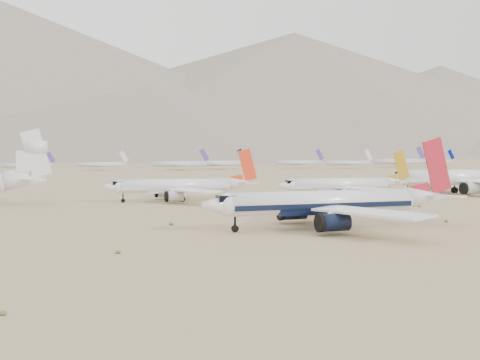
{
  "coord_description": "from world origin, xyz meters",
  "views": [
    {
      "loc": [
        -53.98,
        -102.04,
        15.14
      ],
      "look_at": [
        -5.9,
        45.61,
        7.0
      ],
      "focal_mm": 45.0,
      "sensor_mm": 36.0,
      "label": 1
    }
  ],
  "objects": [
    {
      "name": "foothills",
      "position": [
        526.68,
        1100.0,
        67.15
      ],
      "size": [
        4637.5,
        1395.0,
        155.0
      ],
      "color": "slate",
      "rests_on": "ground"
    },
    {
      "name": "row2_navy_widebody",
      "position": [
        79.17,
        65.52,
        5.43
      ],
      "size": [
        54.71,
        53.5,
        19.46
      ],
      "color": "white",
      "rests_on": "ground"
    },
    {
      "name": "desert_scrub",
      "position": [
        -20.73,
        -21.89,
        0.28
      ],
      "size": [
        233.6,
        121.67,
        0.63
      ],
      "color": "brown",
      "rests_on": "ground"
    },
    {
      "name": "row2_gold_tail",
      "position": [
        32.58,
        60.75,
        4.15
      ],
      "size": [
        41.66,
        40.74,
        14.83
      ],
      "color": "white",
      "rests_on": "ground"
    },
    {
      "name": "main_airliner",
      "position": [
        -1.78,
        0.93,
        4.81
      ],
      "size": [
        49.55,
        48.39,
        17.49
      ],
      "color": "white",
      "rests_on": "ground"
    },
    {
      "name": "mountain_range",
      "position": [
        70.18,
        1648.01,
        190.32
      ],
      "size": [
        7354.0,
        3024.0,
        470.0
      ],
      "color": "slate",
      "rests_on": "ground"
    },
    {
      "name": "distant_storage_row",
      "position": [
        64.36,
        316.85,
        4.33
      ],
      "size": [
        623.17,
        58.84,
        15.04
      ],
      "color": "silver",
      "rests_on": "ground"
    },
    {
      "name": "row2_orange_tail",
      "position": [
        -16.4,
        67.62,
        4.28
      ],
      "size": [
        42.79,
        41.86,
        15.26
      ],
      "color": "white",
      "rests_on": "ground"
    },
    {
      "name": "ground",
      "position": [
        0.0,
        0.0,
        0.0
      ],
      "size": [
        7000.0,
        7000.0,
        0.0
      ],
      "primitive_type": "plane",
      "color": "#957856",
      "rests_on": "ground"
    }
  ]
}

